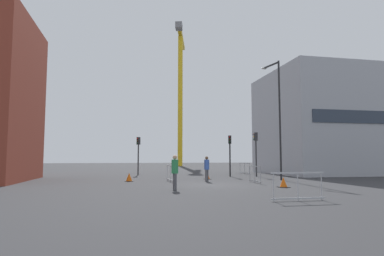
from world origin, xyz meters
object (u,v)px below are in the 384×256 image
Objects in this scene: construction_crane at (180,81)px; streetlamp_tall at (278,110)px; pedestrian_walking at (175,170)px; traffic_cone_orange at (283,183)px; traffic_light_crosswalk at (230,149)px; pedestrian_waiting at (207,167)px; traffic_cone_on_verge at (207,176)px; traffic_light_median at (256,147)px; traffic_light_far at (138,149)px; traffic_cone_striped at (129,177)px.

construction_crane is 40.78m from streetlamp_tall.
pedestrian_walking is (-8.46, -5.80, -4.05)m from streetlamp_tall.
traffic_cone_orange is (-2.44, -5.47, -4.81)m from streetlamp_tall.
traffic_light_crosswalk reaches higher than traffic_cone_orange.
pedestrian_waiting reaches higher than traffic_cone_on_verge.
construction_crane is 51.24× the size of traffic_cone_on_verge.
pedestrian_waiting is at bearing -139.21° from traffic_light_median.
traffic_cone_orange is at bearing -59.04° from pedestrian_waiting.
pedestrian_walking is at bearing -120.64° from traffic_light_crosswalk.
construction_crane is 48.14m from pedestrian_walking.
traffic_light_far reaches higher than traffic_cone_orange.
pedestrian_walking is (1.25, -14.68, -1.37)m from traffic_light_far.
traffic_light_crosswalk is 2.01× the size of pedestrian_walking.
traffic_light_far is at bearing 116.85° from traffic_cone_orange.
traffic_light_far is at bearing 83.61° from traffic_cone_striped.
construction_crane is 34.53m from traffic_light_far.
construction_crane is 7.40× the size of traffic_light_crosswalk.
streetlamp_tall is at bearing 4.29° from pedestrian_waiting.
traffic_light_crosswalk is 6.27× the size of traffic_cone_orange.
streetlamp_tall reaches higher than pedestrian_waiting.
traffic_cone_orange is at bearing -91.94° from traffic_light_crosswalk.
traffic_light_median is at bearing 89.48° from streetlamp_tall.
traffic_cone_orange is (-0.35, -10.43, -2.12)m from traffic_light_crosswalk.
traffic_cone_on_verge is (-2.40, 7.42, -0.03)m from traffic_cone_orange.
traffic_light_median is at bearing 18.63° from traffic_cone_striped.
streetlamp_tall is 2.48× the size of traffic_light_far.
traffic_light_median reaches higher than traffic_cone_orange.
traffic_cone_striped is at bearing -153.78° from traffic_light_crosswalk.
traffic_light_far is 2.01× the size of pedestrian_walking.
traffic_light_median reaches higher than traffic_cone_striped.
construction_crane is 37.47m from traffic_light_median.
construction_crane reaches higher than traffic_cone_orange.
traffic_light_median is 2.21× the size of pedestrian_waiting.
pedestrian_walking is (-6.37, -10.76, -1.36)m from traffic_light_crosswalk.
construction_crane is 42.72m from pedestrian_waiting.
traffic_light_crosswalk is 8.57m from traffic_light_far.
traffic_light_median reaches higher than traffic_light_crosswalk.
pedestrian_walking is at bearing -129.95° from traffic_light_median.
streetlamp_tall is at bearing -67.17° from traffic_light_crosswalk.
streetlamp_tall is at bearing -21.90° from traffic_cone_on_verge.
traffic_light_far is at bearing 114.48° from pedestrian_waiting.
streetlamp_tall is 17.24× the size of traffic_cone_on_verge.
traffic_cone_striped is 1.15× the size of traffic_cone_on_verge.
traffic_cone_on_verge is (5.78, 1.19, -0.04)m from traffic_cone_striped.
traffic_cone_striped is at bearing -96.39° from traffic_light_far.
pedestrian_walking is at bearing -115.06° from traffic_cone_on_verge.
streetlamp_tall is 15.59× the size of traffic_cone_orange.
traffic_light_crosswalk is at bearing 88.06° from traffic_cone_orange.
traffic_light_median is 6.71× the size of traffic_cone_orange.
traffic_light_crosswalk is at bearing -27.25° from traffic_light_far.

